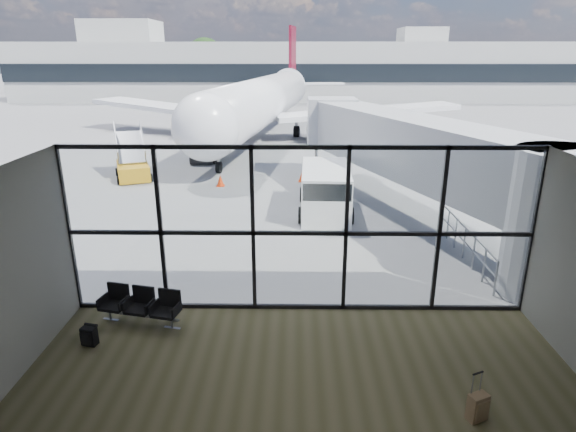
{
  "coord_description": "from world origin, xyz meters",
  "views": [
    {
      "loc": [
        -0.14,
        -11.63,
        6.63
      ],
      "look_at": [
        -0.34,
        3.0,
        1.64
      ],
      "focal_mm": 30.0,
      "sensor_mm": 36.0,
      "label": 1
    }
  ],
  "objects_px": {
    "airliner": "(266,100)",
    "service_van": "(325,190)",
    "seating_row": "(142,304)",
    "suitcase": "(478,407)",
    "mobile_stairs": "(133,168)",
    "backpack": "(89,336)",
    "belt_loader": "(207,151)"
  },
  "relations": [
    {
      "from": "belt_loader",
      "to": "mobile_stairs",
      "type": "xyz_separation_m",
      "value": [
        -3.29,
        -4.84,
        -0.05
      ]
    },
    {
      "from": "suitcase",
      "to": "belt_loader",
      "type": "bearing_deg",
      "value": 86.84
    },
    {
      "from": "seating_row",
      "to": "belt_loader",
      "type": "xyz_separation_m",
      "value": [
        -1.73,
        19.83,
        0.09
      ]
    },
    {
      "from": "seating_row",
      "to": "suitcase",
      "type": "bearing_deg",
      "value": -12.38
    },
    {
      "from": "mobile_stairs",
      "to": "airliner",
      "type": "bearing_deg",
      "value": 45.43
    },
    {
      "from": "backpack",
      "to": "suitcase",
      "type": "height_order",
      "value": "suitcase"
    },
    {
      "from": "seating_row",
      "to": "belt_loader",
      "type": "distance_m",
      "value": 19.9
    },
    {
      "from": "airliner",
      "to": "service_van",
      "type": "height_order",
      "value": "airliner"
    },
    {
      "from": "backpack",
      "to": "service_van",
      "type": "relative_size",
      "value": 0.11
    },
    {
      "from": "seating_row",
      "to": "airliner",
      "type": "xyz_separation_m",
      "value": [
        1.48,
        30.21,
        2.35
      ]
    },
    {
      "from": "airliner",
      "to": "mobile_stairs",
      "type": "bearing_deg",
      "value": -105.23
    },
    {
      "from": "seating_row",
      "to": "airliner",
      "type": "relative_size",
      "value": 0.06
    },
    {
      "from": "backpack",
      "to": "service_van",
      "type": "distance_m",
      "value": 11.85
    },
    {
      "from": "seating_row",
      "to": "backpack",
      "type": "xyz_separation_m",
      "value": [
        -0.95,
        -1.07,
        -0.28
      ]
    },
    {
      "from": "seating_row",
      "to": "service_van",
      "type": "bearing_deg",
      "value": 72.38
    },
    {
      "from": "seating_row",
      "to": "airliner",
      "type": "height_order",
      "value": "airliner"
    },
    {
      "from": "service_van",
      "to": "suitcase",
      "type": "bearing_deg",
      "value": -78.37
    },
    {
      "from": "backpack",
      "to": "airliner",
      "type": "distance_m",
      "value": 31.49
    },
    {
      "from": "seating_row",
      "to": "suitcase",
      "type": "xyz_separation_m",
      "value": [
        7.39,
        -3.44,
        -0.22
      ]
    },
    {
      "from": "backpack",
      "to": "suitcase",
      "type": "xyz_separation_m",
      "value": [
        8.34,
        -2.37,
        0.05
      ]
    },
    {
      "from": "suitcase",
      "to": "service_van",
      "type": "bearing_deg",
      "value": 75.23
    },
    {
      "from": "backpack",
      "to": "service_van",
      "type": "bearing_deg",
      "value": 71.29
    },
    {
      "from": "service_van",
      "to": "mobile_stairs",
      "type": "bearing_deg",
      "value": 151.58
    },
    {
      "from": "backpack",
      "to": "mobile_stairs",
      "type": "height_order",
      "value": "mobile_stairs"
    },
    {
      "from": "service_van",
      "to": "seating_row",
      "type": "bearing_deg",
      "value": -118.38
    },
    {
      "from": "mobile_stairs",
      "to": "backpack",
      "type": "bearing_deg",
      "value": -97.23
    },
    {
      "from": "backpack",
      "to": "suitcase",
      "type": "distance_m",
      "value": 8.67
    },
    {
      "from": "airliner",
      "to": "belt_loader",
      "type": "height_order",
      "value": "airliner"
    },
    {
      "from": "suitcase",
      "to": "mobile_stairs",
      "type": "height_order",
      "value": "mobile_stairs"
    },
    {
      "from": "backpack",
      "to": "belt_loader",
      "type": "height_order",
      "value": "belt_loader"
    },
    {
      "from": "seating_row",
      "to": "backpack",
      "type": "height_order",
      "value": "seating_row"
    },
    {
      "from": "backpack",
      "to": "belt_loader",
      "type": "xyz_separation_m",
      "value": [
        -0.77,
        20.9,
        0.36
      ]
    }
  ]
}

